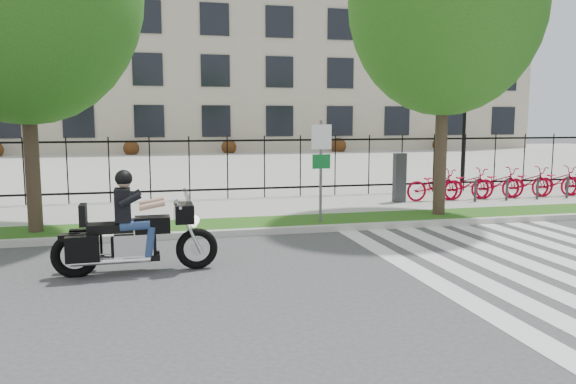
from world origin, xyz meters
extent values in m
plane|color=#3A3A3C|center=(0.00, 0.00, 0.00)|extent=(120.00, 120.00, 0.00)
cube|color=#B2B0A7|center=(0.00, 4.10, 0.07)|extent=(60.00, 0.20, 0.15)
cube|color=#255916|center=(0.00, 4.95, 0.07)|extent=(60.00, 1.50, 0.15)
cube|color=#ADABA2|center=(0.00, 7.45, 0.07)|extent=(60.00, 3.50, 0.15)
cube|color=#ADABA2|center=(0.00, 25.00, 0.05)|extent=(80.00, 34.00, 0.10)
cube|color=#ABA48A|center=(0.00, 45.00, 10.00)|extent=(60.00, 20.00, 20.00)
cylinder|color=black|center=(10.00, 12.00, 2.00)|extent=(0.14, 0.14, 4.00)
cylinder|color=black|center=(10.00, 12.00, 3.90)|extent=(0.06, 0.70, 0.70)
sphere|color=white|center=(9.65, 12.00, 4.00)|extent=(0.36, 0.36, 0.36)
sphere|color=white|center=(10.35, 12.00, 4.00)|extent=(0.36, 0.36, 0.36)
cylinder|color=#32231B|center=(-4.93, 4.95, 2.05)|extent=(0.32, 0.32, 3.81)
cylinder|color=#32231B|center=(5.12, 4.95, 2.15)|extent=(0.32, 0.32, 3.99)
ellipsoid|color=#145513|center=(5.12, 4.95, 5.65)|extent=(5.02, 5.02, 5.77)
cube|color=#2D2D33|center=(5.00, 7.20, 0.90)|extent=(0.35, 0.25, 1.50)
imported|color=#A8001C|center=(6.20, 7.20, 0.65)|extent=(1.89, 0.66, 0.99)
cylinder|color=#2D2D33|center=(6.20, 6.70, 0.50)|extent=(0.08, 0.08, 0.70)
imported|color=#A8001C|center=(7.30, 7.20, 0.65)|extent=(1.89, 0.66, 0.99)
cylinder|color=#2D2D33|center=(7.30, 6.70, 0.50)|extent=(0.08, 0.08, 0.70)
imported|color=#A8001C|center=(8.40, 7.20, 0.65)|extent=(1.89, 0.66, 0.99)
cylinder|color=#2D2D33|center=(8.40, 6.70, 0.50)|extent=(0.08, 0.08, 0.70)
imported|color=#A8001C|center=(9.50, 7.20, 0.65)|extent=(1.89, 0.66, 0.99)
cylinder|color=#2D2D33|center=(9.50, 6.70, 0.50)|extent=(0.08, 0.08, 0.70)
imported|color=#A8001C|center=(10.60, 7.20, 0.65)|extent=(1.89, 0.66, 0.99)
cylinder|color=#2D2D33|center=(10.60, 6.70, 0.50)|extent=(0.08, 0.08, 0.70)
cylinder|color=#59595B|center=(1.70, 4.60, 1.40)|extent=(0.07, 0.07, 2.50)
cube|color=white|center=(1.70, 4.56, 2.25)|extent=(0.50, 0.03, 0.60)
cube|color=#0C6626|center=(1.70, 4.56, 1.65)|extent=(0.45, 0.03, 0.35)
torus|color=black|center=(-1.58, 1.42, 0.37)|extent=(0.75, 0.15, 0.75)
torus|color=black|center=(-3.64, 1.39, 0.37)|extent=(0.80, 0.18, 0.79)
cube|color=black|center=(-1.79, 1.42, 1.03)|extent=(0.34, 0.60, 0.33)
cube|color=#26262B|center=(-1.72, 1.42, 1.28)|extent=(0.17, 0.55, 0.33)
cube|color=silver|center=(-2.66, 1.40, 0.49)|extent=(0.66, 0.38, 0.44)
cube|color=black|center=(-2.34, 1.41, 0.85)|extent=(0.60, 0.38, 0.28)
cube|color=black|center=(-3.05, 1.40, 0.83)|extent=(0.77, 0.40, 0.15)
cube|color=black|center=(-3.48, 1.39, 1.07)|extent=(0.11, 0.37, 0.37)
cube|color=black|center=(-3.48, 1.06, 0.54)|extent=(0.55, 0.18, 0.44)
cube|color=black|center=(-3.49, 1.72, 0.54)|extent=(0.55, 0.18, 0.44)
cube|color=black|center=(-2.83, 1.40, 1.22)|extent=(0.27, 0.44, 0.57)
sphere|color=tan|center=(-2.79, 1.40, 1.63)|extent=(0.25, 0.25, 0.25)
sphere|color=black|center=(-2.79, 1.40, 1.68)|extent=(0.29, 0.29, 0.29)
camera|label=1|loc=(-2.29, -8.55, 2.69)|focal=35.00mm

